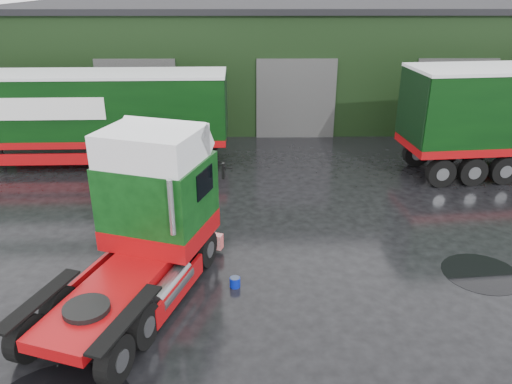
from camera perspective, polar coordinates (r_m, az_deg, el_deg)
ground at (r=13.47m, az=0.60°, el=-11.38°), size 100.00×100.00×0.00m
warehouse at (r=31.48m, az=3.72°, el=15.05°), size 32.40×12.40×6.30m
hero_tractor at (r=12.34m, az=-15.12°, el=-4.41°), size 4.80×7.30×4.19m
trailer_left at (r=23.09m, az=-19.82°, el=7.83°), size 13.15×3.01×4.07m
wash_bucket at (r=13.63m, az=-2.42°, el=-10.26°), size 0.35×0.35×0.27m
tree_back_a at (r=41.58m, az=-8.95°, el=19.05°), size 4.40×4.40×9.50m
tree_back_b at (r=42.51m, az=14.11°, el=17.39°), size 4.40×4.40×7.50m
puddle_1 at (r=15.58m, az=24.37°, el=-8.47°), size 2.18×2.18×0.01m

